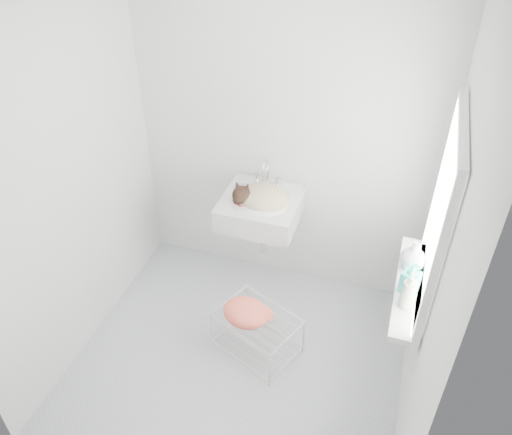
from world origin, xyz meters
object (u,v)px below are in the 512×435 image
(sink, at_px, (260,201))
(bottle_b, at_px, (408,291))
(wire_rack, at_px, (257,334))
(bottle_a, at_px, (406,306))
(bottle_c, at_px, (410,267))
(cat, at_px, (261,198))

(sink, height_order, bottle_b, sink)
(wire_rack, relative_size, bottle_b, 2.56)
(bottle_a, relative_size, bottle_c, 1.05)
(bottle_a, height_order, bottle_c, bottle_a)
(cat, height_order, bottle_c, cat)
(cat, height_order, bottle_b, cat)
(wire_rack, relative_size, bottle_c, 2.73)
(sink, distance_m, bottle_c, 1.16)
(sink, xyz_separation_m, bottle_c, (1.09, -0.39, 0.00))
(bottle_a, bearing_deg, bottle_c, 90.00)
(sink, relative_size, wire_rack, 1.05)
(wire_rack, relative_size, bottle_a, 2.59)
(cat, distance_m, bottle_b, 1.22)
(bottle_a, distance_m, bottle_b, 0.12)
(bottle_a, bearing_deg, cat, 146.56)
(sink, bearing_deg, bottle_c, -19.86)
(sink, height_order, cat, cat)
(sink, distance_m, bottle_b, 1.24)
(sink, bearing_deg, bottle_b, -28.96)
(cat, distance_m, bottle_a, 1.29)
(cat, height_order, wire_rack, cat)
(cat, distance_m, bottle_c, 1.14)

